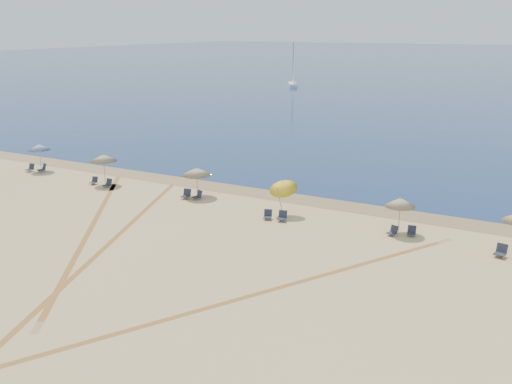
% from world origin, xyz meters
% --- Properties ---
extents(ground, '(160.00, 160.00, 0.00)m').
position_xyz_m(ground, '(0.00, 0.00, 0.00)').
color(ground, tan).
rests_on(ground, ground).
extents(wet_sand, '(500.00, 500.00, 0.00)m').
position_xyz_m(wet_sand, '(0.00, 24.00, 0.00)').
color(wet_sand, olive).
rests_on(wet_sand, ground).
extents(umbrella_0, '(1.96, 1.96, 2.48)m').
position_xyz_m(umbrella_0, '(-22.36, 20.99, 2.14)').
color(umbrella_0, gray).
rests_on(umbrella_0, ground).
extents(umbrella_1, '(2.16, 2.16, 2.55)m').
position_xyz_m(umbrella_1, '(-14.15, 20.22, 2.20)').
color(umbrella_1, gray).
rests_on(umbrella_1, ground).
extents(umbrella_2, '(2.32, 2.32, 2.26)m').
position_xyz_m(umbrella_2, '(-5.56, 20.91, 1.92)').
color(umbrella_2, gray).
rests_on(umbrella_2, ground).
extents(umbrella_3, '(1.94, 2.00, 2.72)m').
position_xyz_m(umbrella_3, '(2.10, 19.93, 2.05)').
color(umbrella_3, gray).
rests_on(umbrella_3, ground).
extents(umbrella_4, '(1.92, 1.92, 2.32)m').
position_xyz_m(umbrella_4, '(10.08, 20.14, 1.98)').
color(umbrella_4, gray).
rests_on(umbrella_4, ground).
extents(chair_0, '(0.59, 0.69, 0.69)m').
position_xyz_m(chair_0, '(-22.96, 20.33, 0.30)').
color(chair_0, '#1D212C').
rests_on(chair_0, ground).
extents(chair_1, '(0.85, 0.90, 0.74)m').
position_xyz_m(chair_1, '(-21.85, 20.70, 0.33)').
color(chair_1, '#1D212C').
rests_on(chair_1, ground).
extents(chair_2, '(0.59, 0.66, 0.61)m').
position_xyz_m(chair_2, '(-14.93, 19.77, 0.27)').
color(chair_2, '#1D212C').
rests_on(chair_2, ground).
extents(chair_3, '(0.60, 0.69, 0.67)m').
position_xyz_m(chair_3, '(-13.30, 19.62, 0.30)').
color(chair_3, '#1D212C').
rests_on(chair_3, ground).
extents(chair_4, '(0.69, 0.78, 0.71)m').
position_xyz_m(chair_4, '(-5.92, 19.99, 0.31)').
color(chair_4, '#1D212C').
rests_on(chair_4, ground).
extents(chair_5, '(0.78, 0.83, 0.68)m').
position_xyz_m(chair_5, '(-5.02, 20.18, 0.30)').
color(chair_5, '#1D212C').
rests_on(chair_5, ground).
extents(chair_6, '(0.71, 0.77, 0.64)m').
position_xyz_m(chair_6, '(1.67, 18.57, 0.28)').
color(chair_6, '#1D212C').
rests_on(chair_6, ground).
extents(chair_7, '(0.70, 0.77, 0.68)m').
position_xyz_m(chair_7, '(2.69, 18.71, 0.30)').
color(chair_7, '#1D212C').
rests_on(chair_7, ground).
extents(chair_8, '(0.67, 0.73, 0.61)m').
position_xyz_m(chair_8, '(9.91, 19.45, 0.27)').
color(chair_8, '#1D212C').
rests_on(chair_8, ground).
extents(chair_9, '(0.60, 0.68, 0.62)m').
position_xyz_m(chair_9, '(10.95, 19.92, 0.27)').
color(chair_9, '#1D212C').
rests_on(chair_9, ground).
extents(chair_10, '(0.72, 0.80, 0.72)m').
position_xyz_m(chair_10, '(16.18, 18.92, 0.32)').
color(chair_10, '#1D212C').
rests_on(chair_10, ground).
extents(sailboat_0, '(4.38, 6.24, 9.30)m').
position_xyz_m(sailboat_0, '(-34.27, 100.50, 2.81)').
color(sailboat_0, white).
rests_on(sailboat_0, ocean).
extents(tire_tracks, '(53.26, 44.26, 0.00)m').
position_xyz_m(tire_tracks, '(-2.28, 10.26, 0.00)').
color(tire_tracks, tan).
rests_on(tire_tracks, ground).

